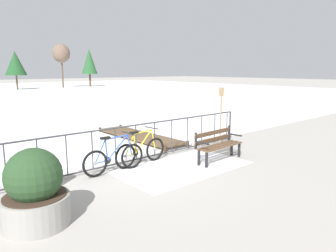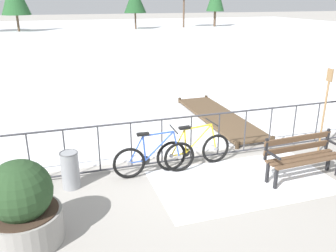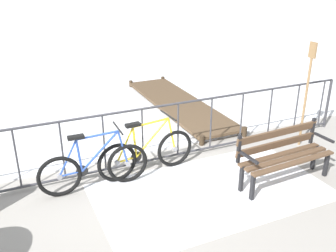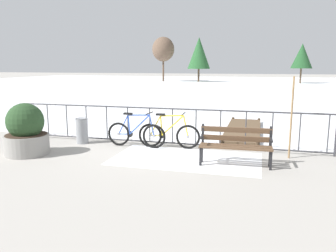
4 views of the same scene
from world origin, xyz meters
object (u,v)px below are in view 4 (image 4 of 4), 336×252
object	(u,v)px
bicycle_second	(136,134)
oar_upright	(292,112)
trash_bin	(82,131)
bicycle_near_railing	(169,135)
park_bench	(236,143)
planter_with_shrub	(26,131)

from	to	relation	value
bicycle_second	oar_upright	distance (m)	4.07
bicycle_second	oar_upright	bearing A→B (deg)	-1.17
trash_bin	oar_upright	bearing A→B (deg)	-0.79
bicycle_near_railing	bicycle_second	distance (m)	0.91
oar_upright	park_bench	bearing A→B (deg)	-143.48
bicycle_second	trash_bin	world-z (taller)	bicycle_second
bicycle_second	trash_bin	xyz separation A→B (m)	(-1.66, -0.00, 0.00)
bicycle_near_railing	oar_upright	distance (m)	3.19
bicycle_second	park_bench	xyz separation A→B (m)	(2.77, -0.99, 0.14)
park_bench	oar_upright	xyz separation A→B (m)	(1.23, 0.91, 0.63)
park_bench	trash_bin	distance (m)	4.54
park_bench	trash_bin	size ratio (longest dim) A/B	2.22
trash_bin	oar_upright	distance (m)	5.71
trash_bin	oar_upright	world-z (taller)	oar_upright
planter_with_shrub	trash_bin	distance (m)	1.65
park_bench	oar_upright	size ratio (longest dim) A/B	0.82
park_bench	planter_with_shrub	bearing A→B (deg)	-174.80
bicycle_near_railing	park_bench	xyz separation A→B (m)	(1.87, -1.11, 0.14)
bicycle_near_railing	bicycle_second	size ratio (longest dim) A/B	1.00
trash_bin	planter_with_shrub	bearing A→B (deg)	-116.88
planter_with_shrub	trash_bin	bearing A→B (deg)	63.12
bicycle_near_railing	park_bench	world-z (taller)	bicycle_near_railing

